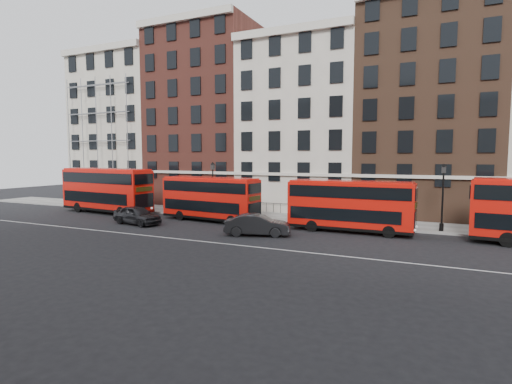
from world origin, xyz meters
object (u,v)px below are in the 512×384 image
at_px(bus_a, 106,189).
at_px(bus_b, 210,198).
at_px(car_rear, 137,215).
at_px(car_front, 257,225).
at_px(bus_c, 349,205).

relative_size(bus_a, bus_b, 1.16).
xyz_separation_m(car_rear, car_front, (11.82, -0.07, -0.01)).
height_order(bus_a, car_rear, bus_a).
bearing_deg(bus_a, bus_c, 6.27).
bearing_deg(bus_c, car_rear, -166.15).
bearing_deg(bus_c, bus_b, -179.37).
height_order(car_rear, car_front, car_rear).
bearing_deg(car_front, bus_a, 59.69).
relative_size(bus_b, car_rear, 2.04).
height_order(bus_c, car_front, bus_c).
height_order(bus_a, car_front, bus_a).
height_order(bus_c, car_rear, bus_c).
xyz_separation_m(bus_a, car_front, (19.67, -4.28, -1.73)).
bearing_deg(car_front, car_rear, 71.60).
bearing_deg(car_rear, bus_b, -39.39).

